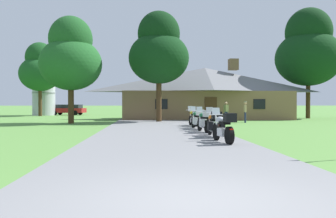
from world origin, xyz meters
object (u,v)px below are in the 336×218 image
bystander_tan_shirt_near_lodge (245,111)px  metal_silo_distant (44,90)px  motorcycle_green_third_in_row (205,121)px  motorcycle_silver_nearest_to_camera (224,128)px  tree_by_lodge_front (159,51)px  bystander_olive_shirt_beside_signpost (226,111)px  motorcycle_yellow_farthest_in_row (194,117)px  motorcycle_green_fourth_in_row (198,119)px  parked_red_suv_far_left (68,109)px  tree_left_near (71,57)px  motorcycle_orange_second_in_row (214,124)px  tree_left_far (40,69)px  tree_right_of_lodge (308,51)px

bystander_tan_shirt_near_lodge → metal_silo_distant: 28.66m
motorcycle_green_third_in_row → bystander_tan_shirt_near_lodge: 10.86m
motorcycle_silver_nearest_to_camera → bystander_tan_shirt_near_lodge: 15.36m
tree_by_lodge_front → bystander_olive_shirt_beside_signpost: bearing=-1.5°
motorcycle_yellow_farthest_in_row → bystander_olive_shirt_beside_signpost: 6.79m
motorcycle_green_fourth_in_row → parked_red_suv_far_left: size_ratio=0.43×
motorcycle_green_fourth_in_row → tree_left_near: size_ratio=0.25×
motorcycle_yellow_farthest_in_row → bystander_tan_shirt_near_lodge: size_ratio=1.24×
motorcycle_orange_second_in_row → motorcycle_green_fourth_in_row: (-0.03, 4.79, 0.00)m
tree_by_lodge_front → tree_left_far: 20.49m
motorcycle_green_fourth_in_row → tree_right_of_lodge: size_ratio=0.18×
tree_left_far → metal_silo_distant: bearing=97.7°
bystander_tan_shirt_near_lodge → parked_red_suv_far_left: 27.10m
tree_right_of_lodge → parked_red_suv_far_left: 30.40m
metal_silo_distant → motorcycle_orange_second_in_row: bearing=-62.4°
motorcycle_green_fourth_in_row → parked_red_suv_far_left: bearing=109.0°
motorcycle_green_third_in_row → parked_red_suv_far_left: (-13.46, 29.64, 0.17)m
motorcycle_silver_nearest_to_camera → metal_silo_distant: bearing=108.4°
tree_right_of_lodge → parked_red_suv_far_left: size_ratio=2.34×
motorcycle_green_third_in_row → parked_red_suv_far_left: 32.55m
tree_right_of_lodge → metal_silo_distant: (-30.08, 11.26, -3.72)m
bystander_tan_shirt_near_lodge → tree_left_far: (-20.86, 16.18, 4.79)m
motorcycle_yellow_farthest_in_row → tree_left_near: tree_left_near is taller
bystander_olive_shirt_beside_signpost → tree_by_lodge_front: 7.40m
motorcycle_orange_second_in_row → tree_left_far: size_ratio=0.23×
bystander_olive_shirt_beside_signpost → motorcycle_green_fourth_in_row: bearing=-146.6°
motorcycle_silver_nearest_to_camera → bystander_tan_shirt_near_lodge: size_ratio=1.23×
motorcycle_orange_second_in_row → motorcycle_yellow_farthest_in_row: (0.10, 7.46, 0.01)m
tree_left_far → tree_left_near: bearing=-66.3°
tree_left_near → metal_silo_distant: tree_left_near is taller
motorcycle_green_fourth_in_row → bystander_olive_shirt_beside_signpost: size_ratio=1.25×
motorcycle_green_third_in_row → bystander_olive_shirt_beside_signpost: 11.38m
tree_right_of_lodge → parked_red_suv_far_left: (-27.17, 12.12, -6.22)m
motorcycle_green_third_in_row → metal_silo_distant: metal_silo_distant is taller
motorcycle_yellow_farthest_in_row → metal_silo_distant: 29.07m
motorcycle_orange_second_in_row → tree_by_lodge_front: tree_by_lodge_front is taller
tree_left_near → tree_by_lodge_front: 6.99m
tree_left_far → metal_silo_distant: tree_left_far is taller
motorcycle_yellow_farthest_in_row → tree_left_far: 26.87m
motorcycle_yellow_farthest_in_row → tree_left_far: size_ratio=0.23×
tree_by_lodge_front → motorcycle_yellow_farthest_in_row: bearing=-70.8°
bystander_tan_shirt_near_lodge → tree_right_of_lodge: 13.26m
motorcycle_orange_second_in_row → motorcycle_green_fourth_in_row: 4.79m
motorcycle_orange_second_in_row → parked_red_suv_far_left: 34.84m
bystander_olive_shirt_beside_signpost → motorcycle_silver_nearest_to_camera: bearing=-136.7°
motorcycle_green_fourth_in_row → tree_by_lodge_front: 10.28m
motorcycle_green_third_in_row → tree_by_lodge_front: (-1.97, 10.94, 5.22)m
motorcycle_green_third_in_row → tree_right_of_lodge: 23.15m
motorcycle_green_third_in_row → motorcycle_orange_second_in_row: bearing=-96.2°
tree_by_lodge_front → metal_silo_distant: tree_by_lodge_front is taller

